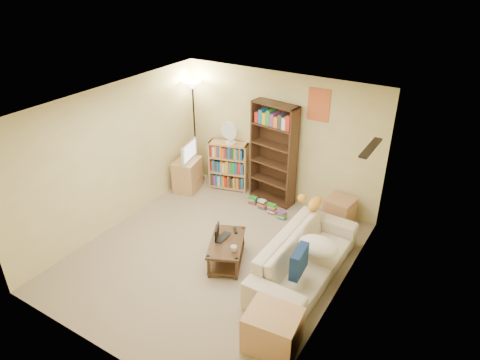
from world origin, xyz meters
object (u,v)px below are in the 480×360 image
at_px(coffee_table, 227,249).
at_px(side_table, 339,212).
at_px(tv_stand, 188,175).
at_px(short_bookshelf, 229,166).
at_px(laptop, 225,238).
at_px(end_cabinet, 273,330).
at_px(mug, 234,249).
at_px(tall_bookshelf, 274,152).
at_px(desk_fan, 230,133).
at_px(television, 186,152).
at_px(sofa, 305,257).
at_px(floor_lamp, 193,103).
at_px(tabby_cat, 313,202).

xyz_separation_m(coffee_table, side_table, (1.13, 1.95, 0.01)).
bearing_deg(tv_stand, short_bookshelf, 21.81).
distance_m(laptop, end_cabinet, 1.83).
bearing_deg(mug, end_cabinet, -39.21).
xyz_separation_m(laptop, tall_bookshelf, (-0.24, 2.03, 0.64)).
xyz_separation_m(laptop, desk_fan, (-1.17, 1.97, 0.84)).
xyz_separation_m(coffee_table, television, (-1.98, 1.59, 0.59)).
height_order(coffee_table, side_table, side_table).
relative_size(sofa, tall_bookshelf, 1.14).
bearing_deg(tall_bookshelf, laptop, -75.17).
xyz_separation_m(sofa, floor_lamp, (-3.24, 1.67, 1.38)).
xyz_separation_m(laptop, tv_stand, (-1.92, 1.53, -0.08)).
distance_m(tabby_cat, tall_bookshelf, 1.48).
height_order(tabby_cat, tall_bookshelf, tall_bookshelf).
bearing_deg(tall_bookshelf, side_table, 2.74).
xyz_separation_m(mug, side_table, (0.91, 2.09, -0.18)).
bearing_deg(desk_fan, laptop, -59.21).
height_order(coffee_table, mug, mug).
bearing_deg(sofa, tabby_cat, 18.61).
bearing_deg(tv_stand, sofa, -34.68).
xyz_separation_m(tall_bookshelf, desk_fan, (-0.94, -0.06, 0.20)).
relative_size(desk_fan, end_cabinet, 0.71).
height_order(tall_bookshelf, desk_fan, tall_bookshelf).
relative_size(coffee_table, tall_bookshelf, 0.51).
bearing_deg(laptop, end_cabinet, -130.54).
bearing_deg(tabby_cat, laptop, -128.67).
bearing_deg(television, side_table, -96.71).
xyz_separation_m(tabby_cat, tv_stand, (-2.86, 0.36, -0.42)).
relative_size(tabby_cat, tall_bookshelf, 0.26).
height_order(mug, television, television).
height_order(coffee_table, floor_lamp, floor_lamp).
distance_m(sofa, short_bookshelf, 2.99).
bearing_deg(short_bookshelf, end_cabinet, -64.95).
xyz_separation_m(desk_fan, side_table, (2.36, -0.08, -0.98)).
bearing_deg(side_table, coffee_table, -120.13).
height_order(laptop, television, television).
distance_m(sofa, television, 3.41).
height_order(tv_stand, television, television).
distance_m(tabby_cat, short_bookshelf, 2.34).
bearing_deg(tall_bookshelf, desk_fan, -168.45).
bearing_deg(coffee_table, mug, -56.88).
distance_m(tabby_cat, mug, 1.55).
distance_m(laptop, mug, 0.34).
height_order(coffee_table, tv_stand, tv_stand).
height_order(coffee_table, laptop, laptop).
bearing_deg(tv_stand, laptop, -51.85).
distance_m(coffee_table, short_bookshelf, 2.45).
relative_size(coffee_table, laptop, 3.23).
xyz_separation_m(desk_fan, end_cabinet, (2.60, -3.11, -0.98)).
xyz_separation_m(tv_stand, desk_fan, (0.75, 0.44, 0.92)).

